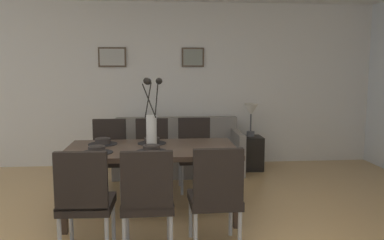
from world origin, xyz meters
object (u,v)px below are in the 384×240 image
Objects in this scene: centerpiece_vase at (151,121)px; dining_chair_far_right at (152,151)px; sofa at (178,154)px; bowl_near_right at (103,141)px; table_lamp at (251,113)px; dining_chair_near_right at (109,152)px; bowl_near_left at (97,149)px; dining_chair_near_left at (85,197)px; dining_chair_mid_right at (195,150)px; bowl_far_right at (152,140)px; side_table at (250,153)px; dining_chair_mid_left at (216,193)px; dining_chair_far_left at (147,196)px; bowl_far_left at (151,148)px; framed_picture_left at (112,57)px; dining_table at (152,154)px; framed_picture_center at (193,57)px.

dining_chair_far_right is at bearing 90.62° from centerpiece_vase.
sofa is at bearing 66.55° from dining_chair_far_right.
table_lamp reaches higher than bowl_near_right.
dining_chair_near_right is 1.12m from bowl_near_left.
table_lamp is (2.04, 2.68, 0.38)m from dining_chair_near_left.
centerpiece_vase reaches higher than dining_chair_mid_right.
dining_chair_near_left is at bearing -115.94° from bowl_far_right.
bowl_near_left is at bearing -135.41° from side_table.
bowl_far_right is at bearing -128.62° from dining_chair_mid_right.
table_lamp is at bearing 23.92° from dining_chair_near_right.
sofa is (-0.20, 2.63, -0.23)m from dining_chair_mid_left.
dining_chair_far_left reaches higher than bowl_near_right.
bowl_near_right is at bearing 140.81° from bowl_far_left.
dining_chair_near_left and dining_chair_mid_left have the same top height.
bowl_near_left is at bearing 89.65° from dining_chair_near_left.
side_table is at bearing 23.92° from dining_chair_near_right.
dining_chair_far_left is at bearing -2.71° from dining_chair_near_left.
dining_chair_near_right is at bearing 91.93° from bowl_near_right.
dining_chair_far_left reaches higher than sofa.
dining_chair_mid_right is 2.16m from framed_picture_left.
bowl_near_left is at bearing -87.73° from framed_picture_left.
table_lamp is at bearing 60.73° from dining_chair_far_left.
bowl_far_left is at bearing 51.27° from dining_chair_near_left.
dining_chair_far_left is at bearing -119.27° from side_table.
dining_chair_far_left is 1.77× the size of side_table.
bowl_far_left is at bearing -90.00° from bowl_far_right.
bowl_far_left is at bearing 87.97° from dining_chair_far_left.
dining_chair_far_right is 1.14m from bowl_far_left.
dining_chair_near_right and dining_chair_mid_left have the same top height.
bowl_far_right is (0.00, 0.22, 0.11)m from dining_table.
bowl_far_right is at bearing -107.54° from framed_picture_center.
framed_picture_left is (-1.00, 0.48, 1.46)m from sofa.
sofa is at bearing -178.54° from table_lamp.
dining_chair_mid_right is at bearing 90.47° from dining_chair_mid_left.
bowl_far_right is (0.54, 0.00, 0.00)m from bowl_near_right.
dining_chair_mid_right is at bearing -137.10° from table_lamp.
dining_chair_far_left is at bearing -91.60° from centerpiece_vase.
side_table is at bearing -90.00° from table_lamp.
dining_chair_far_left and dining_chair_mid_left have the same top height.
table_lamp is at bearing 70.72° from dining_chair_mid_left.
bowl_far_left is (0.02, 0.70, 0.27)m from dining_chair_far_left.
framed_picture_center is (-0.85, 0.45, 1.48)m from side_table.
dining_chair_near_right is at bearing -156.08° from table_lamp.
bowl_far_left is at bearing -62.77° from dining_chair_near_right.
centerpiece_vase is 2.43m from framed_picture_center.
dining_chair_near_right is at bearing -86.84° from framed_picture_left.
framed_picture_left reaches higher than dining_chair_near_left.
framed_picture_left is (-1.20, 3.11, 1.23)m from dining_chair_mid_left.
framed_picture_left reaches higher than bowl_far_left.
bowl_near_right is 2.62m from side_table.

